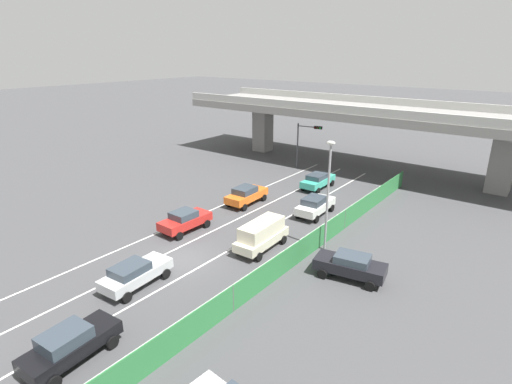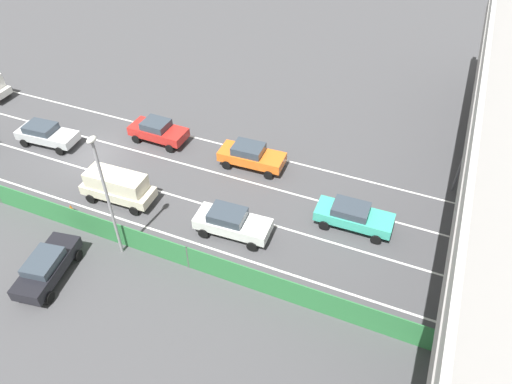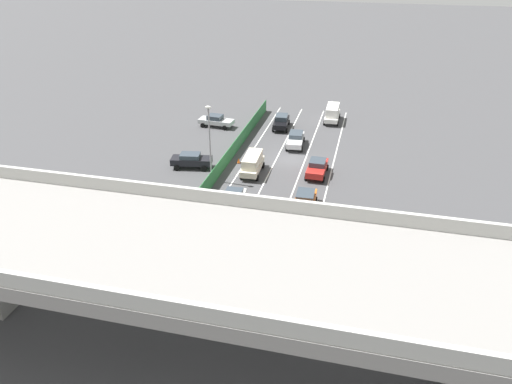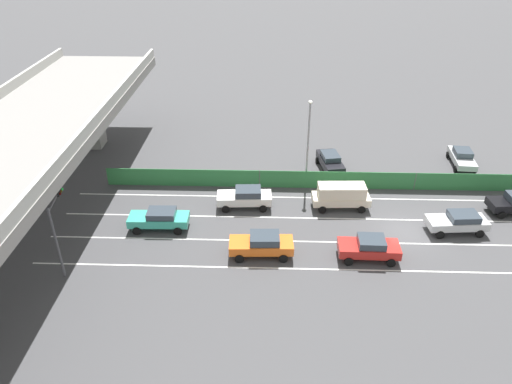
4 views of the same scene
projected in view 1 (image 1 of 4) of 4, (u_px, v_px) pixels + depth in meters
ground_plane at (182, 260)px, 27.62m from camera, size 300.00×300.00×0.00m
lane_line_left_edge at (184, 222)px, 33.84m from camera, size 0.14×45.25×0.01m
lane_line_mid_left at (212, 231)px, 32.00m from camera, size 0.14×45.25×0.01m
lane_line_mid_right at (243, 242)px, 30.16m from camera, size 0.14×45.25×0.01m
lane_line_right_edge at (278, 255)px, 28.32m from camera, size 0.14×45.25×0.01m
elevated_overpass at (364, 115)px, 47.37m from camera, size 46.45×10.83×8.09m
green_fence at (299, 251)px, 27.05m from camera, size 0.10×41.35×1.66m
car_taxi_teal at (318, 180)px, 41.70m from camera, size 2.04×4.67×1.61m
car_van_cream at (262, 234)px, 28.80m from camera, size 2.11×4.79×2.12m
car_taxi_orange at (246, 194)px, 37.46m from camera, size 2.17×4.64×1.70m
car_sedan_red at (185, 220)px, 31.86m from camera, size 2.11×4.34×1.68m
car_sedan_silver at (135, 273)px, 24.29m from camera, size 2.26×4.63×1.60m
car_sedan_black at (70, 344)px, 18.38m from camera, size 2.26×4.53×1.71m
car_hatchback_white at (315, 205)px, 34.90m from camera, size 2.19×4.61×1.71m
parked_sedan_dark at (350, 265)px, 25.14m from camera, size 4.60×2.51×1.64m
traffic_light at (306, 138)px, 47.62m from camera, size 3.08×0.63×5.49m
street_lamp at (328, 187)px, 27.50m from camera, size 0.60×0.36×8.00m
traffic_cone at (268, 267)px, 26.25m from camera, size 0.47×0.47×0.57m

